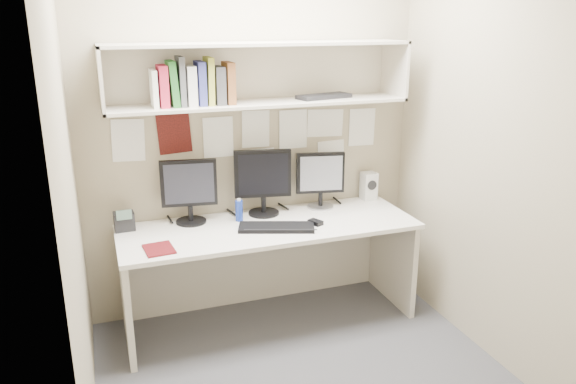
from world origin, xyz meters
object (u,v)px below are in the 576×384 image
object	(u,v)px
monitor_center	(263,179)
maroon_notebook	(159,249)
desk_phone	(124,221)
desk	(269,273)
keyboard	(276,227)
monitor_left	(189,188)
speaker	(369,186)
monitor_right	(320,177)

from	to	relation	value
monitor_center	maroon_notebook	bearing A→B (deg)	-140.93
maroon_notebook	desk_phone	bearing A→B (deg)	106.99
desk	keyboard	size ratio (longest dim) A/B	4.02
monitor_center	monitor_left	bearing A→B (deg)	-168.91
monitor_left	monitor_center	world-z (taller)	monitor_center
monitor_center	desk	bearing A→B (deg)	-86.58
speaker	desk	bearing A→B (deg)	-164.12
desk	monitor_left	bearing A→B (deg)	155.87
monitor_left	keyboard	bearing A→B (deg)	-24.02
monitor_left	monitor_center	xyz separation A→B (m)	(0.52, -0.00, 0.01)
desk_phone	monitor_center	bearing A→B (deg)	-2.04
keyboard	maroon_notebook	bearing A→B (deg)	-153.80
desk	monitor_left	size ratio (longest dim) A/B	4.57
desk	maroon_notebook	size ratio (longest dim) A/B	9.70
monitor_left	keyboard	distance (m)	0.65
monitor_center	desk_phone	distance (m)	0.98
speaker	maroon_notebook	bearing A→B (deg)	-165.09
keyboard	desk_phone	xyz separation A→B (m)	(-0.95, 0.32, 0.05)
speaker	desk_phone	distance (m)	1.82
monitor_center	maroon_notebook	size ratio (longest dim) A/B	2.26
monitor_center	keyboard	bearing A→B (deg)	-80.28
keyboard	speaker	size ratio (longest dim) A/B	2.35
monitor_right	speaker	distance (m)	0.44
monitor_left	keyboard	world-z (taller)	monitor_left
desk	keyboard	xyz separation A→B (m)	(0.02, -0.10, 0.38)
desk	monitor_right	size ratio (longest dim) A/B	4.87
monitor_left	monitor_right	size ratio (longest dim) A/B	1.07
monitor_center	monitor_right	xyz separation A→B (m)	(0.44, 0.00, -0.03)
speaker	monitor_center	bearing A→B (deg)	-177.65
keyboard	speaker	world-z (taller)	speaker
speaker	maroon_notebook	size ratio (longest dim) A/B	1.03
monitor_left	speaker	size ratio (longest dim) A/B	2.07
monitor_left	monitor_right	xyz separation A→B (m)	(0.96, 0.00, -0.01)
keyboard	speaker	distance (m)	0.95
maroon_notebook	monitor_center	bearing A→B (deg)	22.56
monitor_center	speaker	world-z (taller)	monitor_center
monitor_center	maroon_notebook	distance (m)	0.92
keyboard	maroon_notebook	distance (m)	0.78
desk	desk_phone	world-z (taller)	desk_phone
monitor_center	desk_phone	xyz separation A→B (m)	(-0.96, -0.00, -0.19)
speaker	maroon_notebook	xyz separation A→B (m)	(-1.65, -0.47, -0.10)
desk	keyboard	bearing A→B (deg)	-78.15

